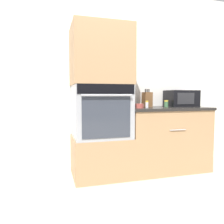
# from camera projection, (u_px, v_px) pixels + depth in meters

# --- Properties ---
(ground_plane) EXTENTS (12.00, 12.00, 0.00)m
(ground_plane) POSITION_uv_depth(u_px,v_px,m) (136.00, 181.00, 2.60)
(ground_plane) COLOR beige
(wall_back) EXTENTS (8.00, 0.05, 2.50)m
(wall_back) POSITION_uv_depth(u_px,v_px,m) (120.00, 79.00, 3.11)
(wall_back) COLOR silver
(wall_back) RESTS_ON ground_plane
(oven_cabinet_base) EXTENTS (0.71, 0.60, 0.50)m
(oven_cabinet_base) POSITION_uv_depth(u_px,v_px,m) (101.00, 156.00, 2.77)
(oven_cabinet_base) COLOR #A87F56
(oven_cabinet_base) RESTS_ON ground_plane
(wall_oven) EXTENTS (0.68, 0.64, 0.65)m
(wall_oven) POSITION_uv_depth(u_px,v_px,m) (101.00, 111.00, 2.72)
(wall_oven) COLOR #9EA0A5
(wall_oven) RESTS_ON oven_cabinet_base
(oven_cabinet_upper) EXTENTS (0.71, 0.60, 0.71)m
(oven_cabinet_upper) POSITION_uv_depth(u_px,v_px,m) (100.00, 56.00, 2.67)
(oven_cabinet_upper) COLOR #A87F56
(oven_cabinet_upper) RESTS_ON wall_oven
(counter_unit) EXTENTS (1.12, 0.63, 0.86)m
(counter_unit) POSITION_uv_depth(u_px,v_px,m) (165.00, 138.00, 3.00)
(counter_unit) COLOR #A87F56
(counter_unit) RESTS_ON ground_plane
(microwave) EXTENTS (0.43, 0.30, 0.23)m
(microwave) POSITION_uv_depth(u_px,v_px,m) (181.00, 98.00, 3.15)
(microwave) COLOR black
(microwave) RESTS_ON counter_unit
(knife_block) EXTENTS (0.11, 0.14, 0.25)m
(knife_block) POSITION_uv_depth(u_px,v_px,m) (147.00, 99.00, 3.05)
(knife_block) COLOR brown
(knife_block) RESTS_ON counter_unit
(bowl) EXTENTS (0.14, 0.14, 0.05)m
(bowl) POSITION_uv_depth(u_px,v_px,m) (138.00, 106.00, 2.78)
(bowl) COLOR #B24C42
(bowl) RESTS_ON counter_unit
(condiment_jar_near) EXTENTS (0.04, 0.04, 0.09)m
(condiment_jar_near) POSITION_uv_depth(u_px,v_px,m) (147.00, 104.00, 2.81)
(condiment_jar_near) COLOR silver
(condiment_jar_near) RESTS_ON counter_unit
(condiment_jar_mid) EXTENTS (0.06, 0.06, 0.09)m
(condiment_jar_mid) POSITION_uv_depth(u_px,v_px,m) (166.00, 104.00, 3.03)
(condiment_jar_mid) COLOR #427047
(condiment_jar_mid) RESTS_ON counter_unit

